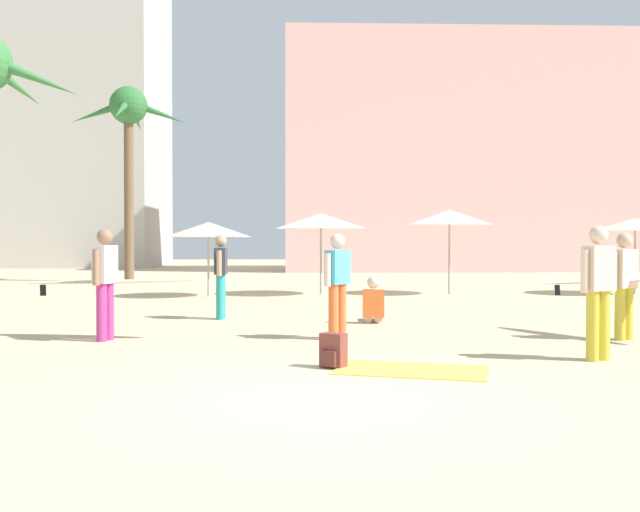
{
  "coord_description": "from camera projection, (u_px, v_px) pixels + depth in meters",
  "views": [
    {
      "loc": [
        -0.24,
        -6.92,
        1.52
      ],
      "look_at": [
        0.15,
        4.97,
        1.3
      ],
      "focal_mm": 40.85,
      "sensor_mm": 36.0,
      "label": 1
    }
  ],
  "objects": [
    {
      "name": "ground",
      "position": [
        322.0,
        401.0,
        6.95
      ],
      "size": [
        120.0,
        120.0,
        0.0
      ],
      "primitive_type": "plane",
      "color": "#C6B28C"
    },
    {
      "name": "person_mid_right",
      "position": [
        107.0,
        280.0,
        11.39
      ],
      "size": [
        2.91,
        1.05,
        1.74
      ],
      "rotation": [
        0.0,
        0.0,
        5.99
      ],
      "color": "#B7337F",
      "rests_on": "ground"
    },
    {
      "name": "person_mid_left",
      "position": [
        598.0,
        286.0,
        9.35
      ],
      "size": [
        0.58,
        0.37,
        1.74
      ],
      "rotation": [
        0.0,
        0.0,
        5.17
      ],
      "color": "gold",
      "rests_on": "ground"
    },
    {
      "name": "person_far_right",
      "position": [
        337.0,
        281.0,
        11.42
      ],
      "size": [
        0.47,
        0.52,
        1.66
      ],
      "rotation": [
        0.0,
        0.0,
        2.43
      ],
      "color": "orange",
      "rests_on": "ground"
    },
    {
      "name": "person_far_left",
      "position": [
        373.0,
        306.0,
        13.86
      ],
      "size": [
        0.45,
        0.99,
        0.9
      ],
      "rotation": [
        0.0,
        0.0,
        1.5
      ],
      "color": "beige",
      "rests_on": "ground"
    },
    {
      "name": "backpack",
      "position": [
        333.0,
        351.0,
        8.82
      ],
      "size": [
        0.35,
        0.34,
        0.42
      ],
      "rotation": [
        0.0,
        0.0,
        4.12
      ],
      "color": "brown",
      "rests_on": "ground"
    },
    {
      "name": "cafe_umbrella_2",
      "position": [
        208.0,
        230.0,
        20.5
      ],
      "size": [
        2.43,
        2.43,
        2.11
      ],
      "color": "gray",
      "rests_on": "ground"
    },
    {
      "name": "hotel_tower_gray",
      "position": [
        57.0,
        89.0,
        47.41
      ],
      "size": [
        13.35,
        9.73,
        23.16
      ],
      "primitive_type": "cube",
      "color": "#BCB7AD",
      "rests_on": "ground"
    },
    {
      "name": "person_mid_center",
      "position": [
        621.0,
        281.0,
        11.46
      ],
      "size": [
        1.82,
        2.6,
        1.68
      ],
      "rotation": [
        0.0,
        0.0,
        5.26
      ],
      "color": "gold",
      "rests_on": "ground"
    },
    {
      "name": "cafe_umbrella_0",
      "position": [
        635.0,
        225.0,
        21.4
      ],
      "size": [
        2.6,
        2.6,
        2.25
      ],
      "color": "gray",
      "rests_on": "ground"
    },
    {
      "name": "hotel_pink",
      "position": [
        476.0,
        158.0,
        41.08
      ],
      "size": [
        21.48,
        8.3,
        12.59
      ],
      "primitive_type": "cube",
      "color": "beige",
      "rests_on": "ground"
    },
    {
      "name": "palm_tree_far_left",
      "position": [
        129.0,
        124.0,
        27.9
      ],
      "size": [
        4.56,
        4.49,
        7.52
      ],
      "color": "brown",
      "rests_on": "ground"
    },
    {
      "name": "cafe_umbrella_1",
      "position": [
        449.0,
        217.0,
        21.41
      ],
      "size": [
        2.48,
        2.48,
        2.49
      ],
      "color": "gray",
      "rests_on": "ground"
    },
    {
      "name": "cafe_umbrella_3",
      "position": [
        321.0,
        221.0,
        21.26
      ],
      "size": [
        2.7,
        2.7,
        2.38
      ],
      "color": "gray",
      "rests_on": "ground"
    },
    {
      "name": "beach_towel",
      "position": [
        412.0,
        370.0,
        8.62
      ],
      "size": [
        1.99,
        1.5,
        0.01
      ],
      "primitive_type": "cube",
      "rotation": [
        0.0,
        0.0,
        -0.29
      ],
      "color": "#F4CC4C",
      "rests_on": "ground"
    },
    {
      "name": "person_near_right",
      "position": [
        221.0,
        273.0,
        14.46
      ],
      "size": [
        0.25,
        0.6,
        1.68
      ],
      "rotation": [
        0.0,
        0.0,
        6.26
      ],
      "color": "teal",
      "rests_on": "ground"
    }
  ]
}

